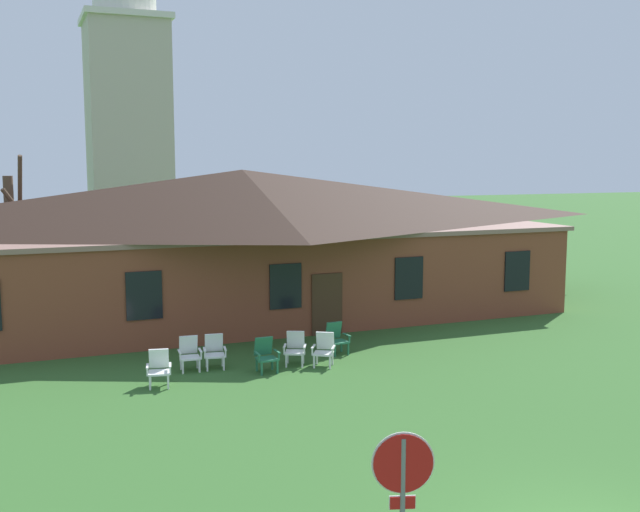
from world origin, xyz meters
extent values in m
cube|color=brown|center=(0.00, 19.46, 1.60)|extent=(22.97, 10.00, 3.20)
cube|color=#8C6458|center=(0.00, 19.46, 3.28)|extent=(23.43, 10.20, 0.16)
pyramid|color=black|center=(0.00, 19.46, 4.44)|extent=(23.89, 10.40, 2.16)
cube|color=black|center=(-4.59, 14.43, 1.76)|extent=(1.10, 0.06, 1.50)
cube|color=black|center=(0.00, 14.43, 1.76)|extent=(1.10, 0.06, 1.50)
cube|color=black|center=(4.59, 14.43, 1.76)|extent=(1.10, 0.06, 1.50)
cube|color=black|center=(9.19, 14.43, 1.76)|extent=(1.10, 0.06, 1.50)
cube|color=#422819|center=(1.48, 14.43, 1.05)|extent=(1.10, 0.06, 2.10)
cube|color=#BCB29E|center=(-1.56, 39.69, 7.14)|extent=(4.80, 4.80, 14.27)
cube|color=silver|center=(-1.56, 39.69, 14.45)|extent=(5.18, 5.18, 0.36)
cylinder|color=white|center=(-3.66, -0.58, 2.11)|extent=(0.77, 0.25, 0.81)
cylinder|color=#B71414|center=(-3.67, -0.60, 2.11)|extent=(0.73, 0.24, 0.76)
cube|color=#B71414|center=(-3.66, -0.59, 1.59)|extent=(0.31, 0.12, 0.16)
cube|color=white|center=(-3.66, -0.58, 1.59)|extent=(0.33, 0.12, 0.18)
cube|color=white|center=(-4.65, 10.33, 0.18)|extent=(0.06, 0.06, 0.36)
cube|color=white|center=(-5.10, 10.42, 0.18)|extent=(0.06, 0.06, 0.36)
cube|color=white|center=(-4.57, 10.77, 0.18)|extent=(0.06, 0.06, 0.36)
cube|color=white|center=(-5.02, 10.85, 0.18)|extent=(0.06, 0.06, 0.36)
cube|color=white|center=(-4.83, 10.59, 0.39)|extent=(0.63, 0.61, 0.05)
cube|color=white|center=(-4.78, 10.90, 0.69)|extent=(0.54, 0.28, 0.54)
cube|color=white|center=(-4.55, 10.52, 0.58)|extent=(0.14, 0.47, 0.03)
cube|color=white|center=(-4.58, 10.36, 0.47)|extent=(0.05, 0.05, 0.22)
cube|color=white|center=(-5.12, 10.62, 0.58)|extent=(0.14, 0.47, 0.03)
cube|color=white|center=(-5.15, 10.47, 0.47)|extent=(0.05, 0.05, 0.22)
cube|color=white|center=(-3.56, 11.53, 0.18)|extent=(0.05, 0.05, 0.36)
cube|color=white|center=(-4.02, 11.57, 0.18)|extent=(0.05, 0.05, 0.36)
cube|color=white|center=(-3.52, 11.98, 0.18)|extent=(0.05, 0.05, 0.36)
cube|color=white|center=(-3.98, 12.01, 0.18)|extent=(0.05, 0.05, 0.36)
cube|color=white|center=(-3.77, 11.77, 0.39)|extent=(0.58, 0.56, 0.05)
cube|color=white|center=(-3.75, 12.08, 0.69)|extent=(0.53, 0.23, 0.54)
cube|color=white|center=(-3.48, 11.73, 0.58)|extent=(0.10, 0.47, 0.03)
cube|color=white|center=(-3.50, 11.57, 0.47)|extent=(0.04, 0.04, 0.22)
cube|color=white|center=(-4.06, 11.78, 0.58)|extent=(0.10, 0.47, 0.03)
cube|color=white|center=(-4.07, 11.61, 0.47)|extent=(0.04, 0.04, 0.22)
cube|color=white|center=(-2.88, 11.49, 0.18)|extent=(0.06, 0.06, 0.36)
cube|color=white|center=(-3.33, 11.56, 0.18)|extent=(0.06, 0.06, 0.36)
cube|color=white|center=(-2.80, 11.92, 0.18)|extent=(0.06, 0.06, 0.36)
cube|color=white|center=(-3.26, 12.00, 0.18)|extent=(0.06, 0.06, 0.36)
cube|color=white|center=(-3.07, 11.74, 0.39)|extent=(0.62, 0.60, 0.05)
cube|color=white|center=(-3.01, 12.05, 0.69)|extent=(0.54, 0.27, 0.54)
cube|color=white|center=(-2.78, 11.67, 0.58)|extent=(0.14, 0.47, 0.03)
cube|color=white|center=(-2.81, 11.51, 0.47)|extent=(0.05, 0.05, 0.22)
cube|color=white|center=(-3.36, 11.77, 0.58)|extent=(0.14, 0.47, 0.03)
cube|color=white|center=(-3.38, 11.61, 0.47)|extent=(0.05, 0.05, 0.22)
cube|color=#28704C|center=(-1.58, 10.62, 0.18)|extent=(0.05, 0.05, 0.36)
cube|color=#28704C|center=(-2.03, 10.61, 0.18)|extent=(0.05, 0.05, 0.36)
cube|color=#28704C|center=(-1.58, 11.06, 0.18)|extent=(0.05, 0.05, 0.36)
cube|color=#28704C|center=(-2.04, 11.05, 0.18)|extent=(0.05, 0.05, 0.36)
cube|color=#28704C|center=(-1.81, 10.84, 0.39)|extent=(0.55, 0.53, 0.05)
cube|color=#28704C|center=(-1.81, 11.15, 0.69)|extent=(0.52, 0.20, 0.54)
cube|color=#28704C|center=(-1.52, 10.82, 0.58)|extent=(0.07, 0.47, 0.03)
cube|color=#28704C|center=(-1.52, 10.66, 0.47)|extent=(0.04, 0.04, 0.22)
cube|color=#28704C|center=(-2.10, 10.81, 0.58)|extent=(0.07, 0.47, 0.03)
cube|color=#28704C|center=(-2.10, 10.65, 0.47)|extent=(0.04, 0.04, 0.22)
cube|color=silver|center=(-0.72, 10.93, 0.18)|extent=(0.07, 0.07, 0.36)
cube|color=silver|center=(-1.14, 11.12, 0.18)|extent=(0.07, 0.07, 0.36)
cube|color=silver|center=(-0.54, 11.34, 0.18)|extent=(0.07, 0.07, 0.36)
cube|color=silver|center=(-0.96, 11.53, 0.18)|extent=(0.07, 0.07, 0.36)
cube|color=silver|center=(-0.84, 11.23, 0.39)|extent=(0.71, 0.70, 0.05)
cube|color=silver|center=(-0.71, 11.51, 0.69)|extent=(0.55, 0.39, 0.54)
cube|color=silver|center=(-0.58, 11.09, 0.58)|extent=(0.25, 0.45, 0.03)
cube|color=silver|center=(-0.65, 10.94, 0.47)|extent=(0.05, 0.05, 0.22)
cube|color=silver|center=(-1.11, 11.33, 0.58)|extent=(0.25, 0.45, 0.03)
cube|color=silver|center=(-1.18, 11.18, 0.47)|extent=(0.05, 0.05, 0.22)
cube|color=silver|center=(-0.04, 10.51, 0.18)|extent=(0.07, 0.07, 0.36)
cube|color=silver|center=(-0.43, 10.75, 0.18)|extent=(0.07, 0.07, 0.36)
cube|color=silver|center=(0.19, 10.88, 0.18)|extent=(0.07, 0.07, 0.36)
cube|color=silver|center=(-0.20, 11.12, 0.18)|extent=(0.07, 0.07, 0.36)
cube|color=silver|center=(-0.12, 10.81, 0.39)|extent=(0.73, 0.73, 0.05)
cube|color=silver|center=(0.04, 11.08, 0.69)|extent=(0.54, 0.43, 0.54)
cube|color=silver|center=(0.11, 10.64, 0.58)|extent=(0.30, 0.43, 0.03)
cube|color=silver|center=(0.03, 10.51, 0.47)|extent=(0.06, 0.06, 0.22)
cube|color=silver|center=(-0.38, 10.95, 0.58)|extent=(0.30, 0.43, 0.03)
cube|color=silver|center=(-0.46, 10.81, 0.47)|extent=(0.06, 0.06, 0.22)
cube|color=#28704C|center=(1.06, 11.71, 0.18)|extent=(0.05, 0.05, 0.36)
cube|color=#28704C|center=(0.60, 11.68, 0.18)|extent=(0.05, 0.05, 0.36)
cube|color=#28704C|center=(1.02, 12.15, 0.18)|extent=(0.05, 0.05, 0.36)
cube|color=#28704C|center=(0.56, 12.12, 0.18)|extent=(0.05, 0.05, 0.36)
cube|color=#28704C|center=(0.81, 11.91, 0.39)|extent=(0.58, 0.56, 0.05)
cube|color=#28704C|center=(0.78, 12.22, 0.69)|extent=(0.53, 0.23, 0.54)
cube|color=#28704C|center=(1.10, 11.92, 0.58)|extent=(0.10, 0.47, 0.03)
cube|color=#28704C|center=(1.11, 11.76, 0.47)|extent=(0.04, 0.04, 0.22)
cube|color=#28704C|center=(0.52, 11.87, 0.58)|extent=(0.10, 0.47, 0.03)
cube|color=#28704C|center=(0.54, 11.71, 0.47)|extent=(0.04, 0.04, 0.22)
cylinder|color=brown|center=(-8.40, 21.87, 2.65)|extent=(0.36, 0.36, 5.30)
cylinder|color=brown|center=(-8.11, 21.39, 4.10)|extent=(1.15, 0.78, 1.57)
cylinder|color=brown|center=(-8.55, 22.05, 4.08)|extent=(0.58, 0.52, 0.99)
cylinder|color=brown|center=(-7.97, 21.91, 5.18)|extent=(0.26, 1.01, 1.82)
camera|label=1|loc=(-7.93, -8.47, 5.86)|focal=41.86mm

